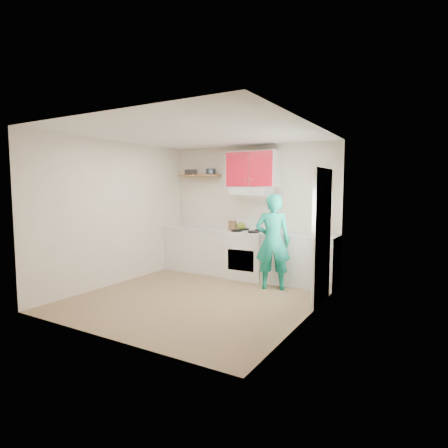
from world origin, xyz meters
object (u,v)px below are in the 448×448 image
Objects in this scene: tin at (211,172)px; stove at (248,255)px; crock at (232,226)px; kettle at (241,226)px; person at (273,242)px.

stove is at bearing -10.64° from tin.
crock is at bearing -13.29° from tin.
tin is at bearing 169.36° from stove.
kettle is 0.11× the size of person.
crock is (-0.16, -0.08, 0.00)m from kettle.
stove is at bearing -26.96° from kettle.
crock reaches higher than stove.
kettle is at bearing 26.36° from crock.
kettle is at bearing 152.28° from stove.
kettle is at bearing -4.72° from tin.
kettle is at bearing -54.29° from person.
person reaches higher than crock.
kettle is 1.15m from person.
stove is at bearing -55.85° from person.
tin reaches higher than stove.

